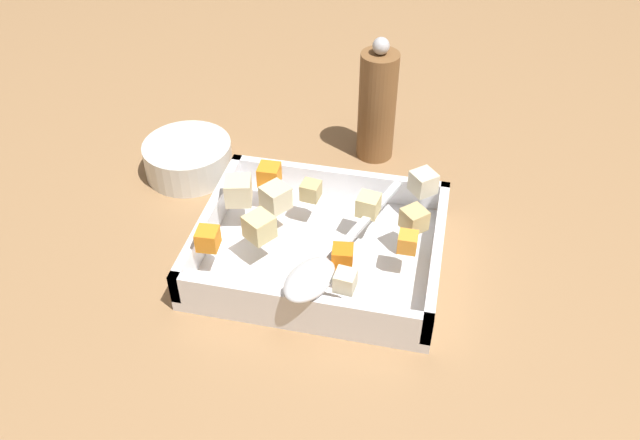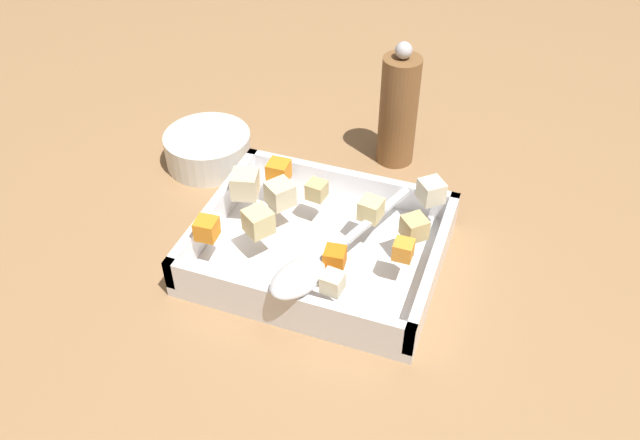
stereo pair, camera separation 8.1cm
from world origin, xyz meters
name	(u,v)px [view 1 (the left image)]	position (x,y,z in m)	size (l,w,h in m)	color
ground_plane	(325,269)	(0.00, 0.00, 0.00)	(4.00, 4.00, 0.00)	#936D47
baking_dish	(320,249)	(-0.01, 0.02, 0.02)	(0.30, 0.25, 0.05)	silver
carrot_chunk_far_left	(269,175)	(-0.09, 0.09, 0.07)	(0.03, 0.03, 0.03)	orange
carrot_chunk_corner_se	(342,256)	(0.03, -0.04, 0.07)	(0.02, 0.02, 0.02)	orange
carrot_chunk_center	(408,242)	(0.10, 0.00, 0.07)	(0.02, 0.02, 0.02)	orange
carrot_chunk_heap_side	(208,239)	(-0.13, -0.05, 0.07)	(0.03, 0.03, 0.03)	orange
potato_chunk_front_center	(276,197)	(-0.07, 0.04, 0.07)	(0.03, 0.03, 0.03)	beige
potato_chunk_mid_right	(345,281)	(0.04, -0.08, 0.07)	(0.02, 0.02, 0.02)	beige
potato_chunk_back_center	(238,191)	(-0.12, 0.04, 0.07)	(0.03, 0.03, 0.03)	beige
potato_chunk_near_left	(414,219)	(0.10, 0.04, 0.07)	(0.03, 0.03, 0.03)	tan
potato_chunk_mid_left	(259,227)	(-0.08, -0.02, 0.07)	(0.03, 0.03, 0.03)	#E0CC89
potato_chunk_corner_nw	(311,191)	(-0.03, 0.07, 0.07)	(0.02, 0.02, 0.02)	tan
potato_chunk_near_right	(368,205)	(0.04, 0.05, 0.07)	(0.03, 0.03, 0.03)	#E0CC89
parsnip_chunk_near_spoon	(423,182)	(0.11, 0.11, 0.07)	(0.03, 0.03, 0.03)	beige
serving_spoon	(315,272)	(0.00, -0.07, 0.06)	(0.11, 0.25, 0.02)	silver
pepper_mill	(377,105)	(0.02, 0.26, 0.09)	(0.06, 0.06, 0.19)	brown
small_prep_bowl	(188,158)	(-0.24, 0.16, 0.02)	(0.13, 0.13, 0.05)	silver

